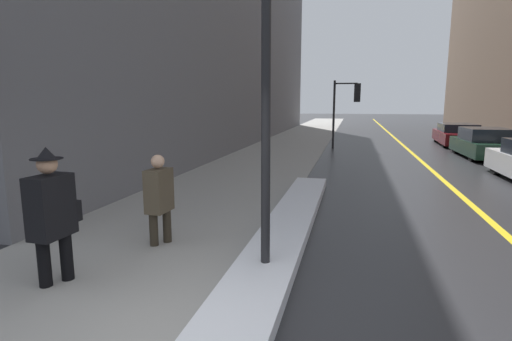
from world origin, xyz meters
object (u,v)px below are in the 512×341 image
parked_car_dark_green (484,144)px  parked_car_maroon (457,135)px  lamp_post (266,84)px  traffic_light_near (349,100)px  pedestrian_nearside (52,211)px  pedestrian_trailing (159,195)px

parked_car_dark_green → parked_car_maroon: size_ratio=0.86×
parked_car_dark_green → lamp_post: bearing=153.7°
traffic_light_near → pedestrian_nearside: 16.81m
pedestrian_trailing → parked_car_maroon: pedestrian_trailing is taller
pedestrian_nearside → parked_car_dark_green: pedestrian_nearside is taller
pedestrian_nearside → parked_car_maroon: bearing=158.3°
pedestrian_trailing → pedestrian_nearside: bearing=-17.9°
pedestrian_trailing → parked_car_dark_green: size_ratio=0.36×
pedestrian_nearside → parked_car_dark_green: 16.90m
pedestrian_nearside → parked_car_dark_green: (8.97, 14.31, -0.38)m
lamp_post → pedestrian_nearside: 3.10m
traffic_light_near → parked_car_maroon: traffic_light_near is taller
lamp_post → pedestrian_nearside: (-2.54, -0.86, -1.56)m
lamp_post → pedestrian_nearside: size_ratio=2.33×
pedestrian_nearside → parked_car_maroon: 21.57m
parked_car_dark_green → pedestrian_trailing: bearing=145.9°
lamp_post → traffic_light_near: (0.82, 15.55, -0.10)m
traffic_light_near → parked_car_dark_green: traffic_light_near is taller
lamp_post → traffic_light_near: 15.57m
parked_car_dark_green → parked_car_maroon: bearing=-2.4°
pedestrian_nearside → pedestrian_trailing: bearing=162.1°
lamp_post → pedestrian_trailing: (-1.91, 0.76, -1.70)m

